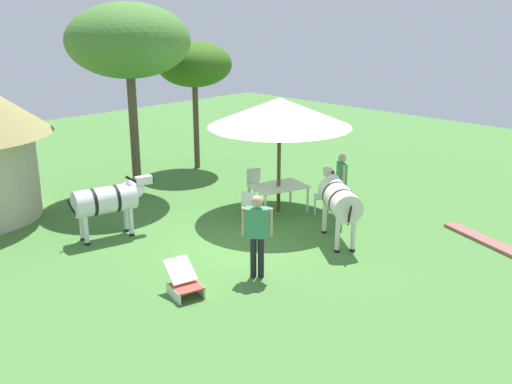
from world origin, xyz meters
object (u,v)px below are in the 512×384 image
object	(u,v)px
shade_umbrella	(280,112)
patio_chair_near_hut	(325,194)
acacia_tree_far_lawn	(194,65)
patio_chair_east_end	(251,206)
acacia_tree_right_background	(128,41)
patio_dining_table	(279,188)
striped_lounge_chair	(184,282)
zebra_nearest_camera	(107,200)
standing_watcher	(257,229)
guest_beside_umbrella	(342,178)
zebra_by_umbrella	(339,199)
patio_chair_near_lawn	(255,182)

from	to	relation	value
shade_umbrella	patio_chair_near_hut	bearing A→B (deg)	-49.67
patio_chair_near_hut	acacia_tree_far_lawn	world-z (taller)	acacia_tree_far_lawn
patio_chair_east_end	acacia_tree_far_lawn	size ratio (longest dim) A/B	0.21
shade_umbrella	acacia_tree_right_background	world-z (taller)	acacia_tree_right_background
patio_dining_table	patio_chair_near_hut	world-z (taller)	patio_chair_near_hut
striped_lounge_chair	zebra_nearest_camera	size ratio (longest dim) A/B	0.43
zebra_nearest_camera	acacia_tree_right_background	world-z (taller)	acacia_tree_right_background
zebra_nearest_camera	acacia_tree_far_lawn	xyz separation A→B (m)	(5.68, 3.48, 2.57)
acacia_tree_far_lawn	patio_dining_table	bearing A→B (deg)	-105.38
patio_chair_near_hut	standing_watcher	world-z (taller)	standing_watcher
acacia_tree_right_background	acacia_tree_far_lawn	bearing A→B (deg)	15.10
guest_beside_umbrella	zebra_by_umbrella	distance (m)	2.02
standing_watcher	zebra_nearest_camera	world-z (taller)	standing_watcher
shade_umbrella	zebra_nearest_camera	xyz separation A→B (m)	(-4.27, 1.65, -1.80)
acacia_tree_far_lawn	striped_lounge_chair	bearing A→B (deg)	-131.45
guest_beside_umbrella	acacia_tree_right_background	world-z (taller)	acacia_tree_right_background
patio_chair_near_lawn	standing_watcher	size ratio (longest dim) A/B	0.51
acacia_tree_right_background	patio_chair_near_hut	bearing A→B (deg)	-65.09
shade_umbrella	acacia_tree_right_background	distance (m)	4.90
patio_chair_near_hut	acacia_tree_far_lawn	bearing A→B (deg)	44.08
patio_chair_east_end	standing_watcher	bearing A→B (deg)	-51.32
patio_chair_near_lawn	zebra_nearest_camera	distance (m)	4.64
zebra_by_umbrella	acacia_tree_right_background	world-z (taller)	acacia_tree_right_background
shade_umbrella	zebra_by_umbrella	size ratio (longest dim) A/B	2.00
striped_lounge_chair	acacia_tree_far_lawn	bearing A→B (deg)	-118.46
patio_dining_table	acacia_tree_far_lawn	world-z (taller)	acacia_tree_far_lawn
patio_chair_near_lawn	standing_watcher	distance (m)	5.18
patio_dining_table	zebra_nearest_camera	distance (m)	4.59
patio_dining_table	acacia_tree_far_lawn	bearing A→B (deg)	74.62
patio_dining_table	patio_chair_near_hut	xyz separation A→B (m)	(0.82, -0.96, -0.14)
striped_lounge_chair	zebra_by_umbrella	xyz separation A→B (m)	(4.30, -0.46, 0.79)
patio_dining_table	patio_chair_near_lawn	world-z (taller)	patio_chair_near_lawn
patio_chair_east_end	shade_umbrella	bearing A→B (deg)	90.00
zebra_nearest_camera	guest_beside_umbrella	bearing A→B (deg)	74.46
patio_chair_east_end	guest_beside_umbrella	distance (m)	2.62
patio_chair_east_end	patio_dining_table	bearing A→B (deg)	90.00
patio_chair_east_end	zebra_by_umbrella	xyz separation A→B (m)	(0.69, -2.24, 0.53)
shade_umbrella	patio_chair_east_end	world-z (taller)	shade_umbrella
acacia_tree_right_background	acacia_tree_far_lawn	xyz separation A→B (m)	(3.04, 0.82, -0.91)
patio_chair_east_end	standing_watcher	world-z (taller)	standing_watcher
patio_chair_near_lawn	striped_lounge_chair	distance (m)	6.10
zebra_by_umbrella	acacia_tree_right_background	size ratio (longest dim) A/B	0.35
standing_watcher	zebra_nearest_camera	xyz separation A→B (m)	(-0.96, 4.09, -0.12)
shade_umbrella	patio_chair_near_hut	xyz separation A→B (m)	(0.82, -0.96, -2.22)
striped_lounge_chair	acacia_tree_far_lawn	xyz separation A→B (m)	(6.27, 7.10, 3.26)
patio_chair_near_hut	acacia_tree_right_background	xyz separation A→B (m)	(-2.45, 5.27, 3.90)
patio_chair_near_lawn	patio_dining_table	bearing A→B (deg)	90.00
guest_beside_umbrella	striped_lounge_chair	world-z (taller)	guest_beside_umbrella
patio_chair_east_end	patio_chair_near_lawn	bearing A→B (deg)	122.95
shade_umbrella	guest_beside_umbrella	xyz separation A→B (m)	(1.10, -1.27, -1.75)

